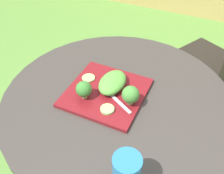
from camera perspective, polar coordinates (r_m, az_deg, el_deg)
patio_table at (r=1.13m, az=1.11°, el=-12.51°), size 0.84×0.84×0.73m
patio_chair at (r=1.55m, az=24.07°, el=5.40°), size 0.60×0.60×0.90m
salad_plate at (r=0.92m, az=-1.33°, el=-1.26°), size 0.27×0.27×0.01m
drinking_glass at (r=0.66m, az=3.26°, el=-19.15°), size 0.07×0.07×0.12m
fork at (r=0.88m, az=0.39°, el=-2.36°), size 0.14×0.09×0.00m
lettuce_mound at (r=0.91m, az=0.12°, el=1.06°), size 0.09×0.14×0.04m
broccoli_floret_0 at (r=0.84m, az=4.23°, el=-1.76°), size 0.06×0.06×0.07m
broccoli_floret_1 at (r=0.87m, az=-6.40°, el=-0.50°), size 0.06×0.06×0.07m
cucumber_slice_0 at (r=0.97m, az=-5.35°, el=2.07°), size 0.05×0.05×0.01m
cucumber_slice_1 at (r=0.84m, az=-0.99°, el=-5.09°), size 0.05×0.05×0.01m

